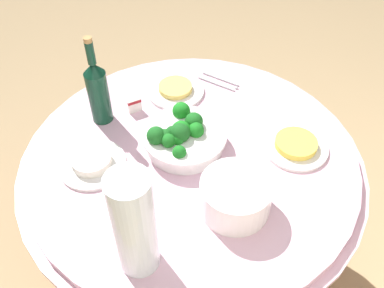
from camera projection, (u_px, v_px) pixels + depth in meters
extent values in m
plane|color=tan|center=(192.00, 264.00, 1.99)|extent=(6.00, 6.00, 0.00)
cylinder|color=maroon|center=(192.00, 221.00, 1.74)|extent=(1.01, 1.01, 0.69)
cylinder|color=#E0B2C6|center=(192.00, 162.00, 1.48)|extent=(1.16, 1.16, 0.02)
cylinder|color=#E0B2C6|center=(192.00, 157.00, 1.46)|extent=(1.10, 1.10, 0.03)
cylinder|color=white|center=(185.00, 141.00, 1.46)|extent=(0.26, 0.26, 0.05)
cylinder|color=white|center=(185.00, 135.00, 1.44)|extent=(0.28, 0.28, 0.01)
sphere|color=#196F1E|center=(179.00, 152.00, 1.37)|extent=(0.05, 0.05, 0.05)
sphere|color=#19761E|center=(196.00, 130.00, 1.43)|extent=(0.05, 0.05, 0.05)
sphere|color=#195B1E|center=(180.00, 133.00, 1.41)|extent=(0.07, 0.07, 0.07)
sphere|color=#197C1E|center=(181.00, 111.00, 1.50)|extent=(0.06, 0.06, 0.06)
sphere|color=#19711E|center=(178.00, 139.00, 1.40)|extent=(0.04, 0.04, 0.04)
sphere|color=#195C1E|center=(165.00, 136.00, 1.41)|extent=(0.05, 0.05, 0.05)
sphere|color=#195E1E|center=(156.00, 136.00, 1.40)|extent=(0.06, 0.06, 0.06)
sphere|color=#19621E|center=(194.00, 121.00, 1.45)|extent=(0.06, 0.06, 0.06)
sphere|color=#19531E|center=(172.00, 133.00, 1.42)|extent=(0.04, 0.04, 0.04)
sphere|color=#197F1E|center=(181.00, 130.00, 1.42)|extent=(0.06, 0.06, 0.06)
sphere|color=#196A1E|center=(168.00, 141.00, 1.39)|extent=(0.05, 0.05, 0.05)
cylinder|color=white|center=(234.00, 206.00, 1.30)|extent=(0.21, 0.21, 0.01)
cylinder|color=white|center=(234.00, 205.00, 1.29)|extent=(0.21, 0.21, 0.01)
cylinder|color=white|center=(235.00, 202.00, 1.28)|extent=(0.21, 0.21, 0.01)
cylinder|color=white|center=(235.00, 200.00, 1.28)|extent=(0.21, 0.21, 0.01)
cylinder|color=white|center=(235.00, 198.00, 1.27)|extent=(0.21, 0.21, 0.01)
cylinder|color=white|center=(235.00, 196.00, 1.26)|extent=(0.21, 0.21, 0.01)
cylinder|color=white|center=(236.00, 194.00, 1.26)|extent=(0.21, 0.21, 0.01)
cylinder|color=white|center=(236.00, 192.00, 1.25)|extent=(0.21, 0.21, 0.01)
cylinder|color=white|center=(236.00, 190.00, 1.24)|extent=(0.21, 0.21, 0.01)
cylinder|color=white|center=(236.00, 188.00, 1.23)|extent=(0.21, 0.21, 0.01)
cylinder|color=white|center=(237.00, 186.00, 1.23)|extent=(0.21, 0.21, 0.01)
cylinder|color=#0F3724|center=(99.00, 97.00, 1.50)|extent=(0.07, 0.07, 0.20)
cone|color=#0F3724|center=(93.00, 68.00, 1.42)|extent=(0.07, 0.07, 0.04)
cylinder|color=#0F3724|center=(90.00, 53.00, 1.38)|extent=(0.03, 0.03, 0.08)
cylinder|color=#B2844C|center=(88.00, 40.00, 1.34)|extent=(0.03, 0.03, 0.02)
cylinder|color=silver|center=(134.00, 225.00, 1.06)|extent=(0.11, 0.11, 0.34)
sphere|color=#E5B26B|center=(131.00, 255.00, 1.15)|extent=(0.06, 0.06, 0.06)
sphere|color=#E5B26B|center=(145.00, 257.00, 1.14)|extent=(0.06, 0.06, 0.06)
sphere|color=#E5B26B|center=(141.00, 245.00, 1.17)|extent=(0.06, 0.06, 0.06)
sphere|color=#72C64C|center=(132.00, 247.00, 1.10)|extent=(0.06, 0.06, 0.06)
sphere|color=#72C64C|center=(145.00, 242.00, 1.11)|extent=(0.06, 0.06, 0.06)
sphere|color=#72C64C|center=(134.00, 235.00, 1.13)|extent=(0.06, 0.06, 0.06)
sphere|color=red|center=(134.00, 237.00, 1.06)|extent=(0.06, 0.06, 0.06)
sphere|color=red|center=(143.00, 226.00, 1.08)|extent=(0.06, 0.06, 0.06)
sphere|color=red|center=(128.00, 226.00, 1.08)|extent=(0.06, 0.06, 0.06)
cylinder|color=silver|center=(216.00, 84.00, 1.71)|extent=(0.10, 0.13, 0.01)
cylinder|color=silver|center=(221.00, 79.00, 1.73)|extent=(0.10, 0.13, 0.01)
sphere|color=silver|center=(237.00, 88.00, 1.69)|extent=(0.01, 0.01, 0.01)
cylinder|color=white|center=(92.00, 164.00, 1.41)|extent=(0.22, 0.22, 0.01)
cylinder|color=white|center=(91.00, 160.00, 1.40)|extent=(0.13, 0.13, 0.03)
cylinder|color=white|center=(295.00, 147.00, 1.47)|extent=(0.22, 0.22, 0.01)
cylinder|color=#F2D14C|center=(296.00, 143.00, 1.46)|extent=(0.14, 0.14, 0.02)
cylinder|color=white|center=(175.00, 91.00, 1.68)|extent=(0.22, 0.22, 0.01)
cylinder|color=#EACC60|center=(175.00, 88.00, 1.66)|extent=(0.13, 0.13, 0.02)
cube|color=white|center=(135.00, 106.00, 1.58)|extent=(0.05, 0.01, 0.05)
cube|color=maroon|center=(134.00, 102.00, 1.57)|extent=(0.05, 0.01, 0.01)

